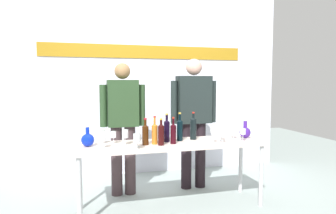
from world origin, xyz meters
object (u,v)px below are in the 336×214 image
(wine_glass_left_2, at_px, (137,138))
(wine_glass_left_3, at_px, (138,137))
(wine_bottle_0, at_px, (167,130))
(wine_bottle_6, at_px, (180,129))
(wine_glass_left_4, at_px, (113,135))
(wine_bottle_1, at_px, (193,128))
(wine_glass_right_5, at_px, (234,130))
(display_table, at_px, (172,148))
(decanter_blue_left, at_px, (88,140))
(wine_glass_right_4, at_px, (243,132))
(wine_glass_left_1, at_px, (103,137))
(wine_glass_right_3, at_px, (213,130))
(wine_bottle_2, at_px, (161,134))
(wine_bottle_5, at_px, (173,133))
(wine_glass_right_0, at_px, (222,133))
(decanter_blue_right, at_px, (245,132))
(wine_glass_left_0, at_px, (102,134))
(presenter_left, at_px, (123,121))
(wine_glass_right_2, at_px, (214,134))
(presenter_right, at_px, (194,114))
(wine_bottle_3, at_px, (145,134))
(wine_glass_right_1, at_px, (222,131))
(wine_glass_left_5, at_px, (125,134))
(wine_bottle_4, at_px, (155,133))

(wine_glass_left_2, distance_m, wine_glass_left_3, 0.10)
(wine_bottle_0, bearing_deg, wine_glass_left_3, -153.43)
(wine_bottle_6, distance_m, wine_glass_left_4, 0.76)
(wine_bottle_1, relative_size, wine_glass_right_5, 2.32)
(wine_bottle_1, distance_m, wine_glass_right_5, 0.49)
(display_table, relative_size, wine_glass_left_4, 15.39)
(decanter_blue_left, height_order, wine_glass_right_4, decanter_blue_left)
(wine_glass_left_4, bearing_deg, wine_glass_left_3, -46.27)
(wine_glass_left_1, height_order, wine_glass_right_3, wine_glass_right_3)
(decanter_blue_left, xyz_separation_m, wine_bottle_2, (0.77, -0.15, 0.05))
(decanter_blue_left, height_order, wine_bottle_2, wine_bottle_2)
(wine_glass_left_3, distance_m, wine_glass_right_5, 1.20)
(wine_bottle_5, relative_size, wine_glass_right_0, 2.07)
(decanter_blue_right, xyz_separation_m, wine_glass_left_0, (-1.70, 0.11, 0.03))
(decanter_blue_left, distance_m, wine_bottle_6, 1.04)
(presenter_left, height_order, wine_glass_left_2, presenter_left)
(wine_glass_right_2, bearing_deg, wine_glass_right_0, -26.26)
(presenter_right, relative_size, wine_glass_right_5, 12.31)
(wine_bottle_2, xyz_separation_m, wine_glass_right_0, (0.69, -0.05, -0.02))
(wine_glass_right_5, bearing_deg, presenter_right, 120.05)
(wine_bottle_3, bearing_deg, wine_bottle_2, -22.14)
(wine_glass_right_5, bearing_deg, decanter_blue_left, 179.81)
(wine_bottle_3, height_order, wine_glass_right_5, wine_bottle_3)
(wine_glass_right_1, bearing_deg, wine_glass_left_3, -175.60)
(wine_glass_left_1, bearing_deg, wine_glass_left_5, 24.15)
(wine_glass_right_3, bearing_deg, wine_bottle_6, -176.73)
(presenter_left, bearing_deg, wine_glass_right_2, -36.52)
(wine_bottle_0, bearing_deg, presenter_right, 45.14)
(decanter_blue_left, distance_m, wine_glass_right_3, 1.46)
(display_table, height_order, wine_glass_right_3, wine_glass_right_3)
(wine_glass_left_3, bearing_deg, wine_glass_right_5, 7.64)
(wine_bottle_5, bearing_deg, wine_glass_left_5, 170.64)
(wine_glass_left_1, height_order, wine_glass_right_4, wine_glass_left_1)
(wine_glass_right_0, bearing_deg, wine_glass_left_4, 166.90)
(wine_glass_right_3, relative_size, wine_glass_right_5, 1.12)
(wine_glass_right_0, bearing_deg, presenter_left, 144.22)
(wine_bottle_0, distance_m, wine_glass_left_2, 0.49)
(wine_bottle_1, bearing_deg, wine_bottle_2, -153.87)
(wine_glass_right_0, relative_size, wine_glass_right_1, 0.92)
(wine_glass_left_5, bearing_deg, wine_glass_right_5, 0.54)
(wine_glass_left_3, bearing_deg, wine_bottle_2, 4.55)
(display_table, relative_size, wine_bottle_1, 6.51)
(decanter_blue_left, height_order, wine_glass_right_2, decanter_blue_left)
(presenter_left, relative_size, wine_glass_right_1, 10.71)
(display_table, bearing_deg, wine_glass_right_0, -16.77)
(wine_bottle_5, relative_size, wine_glass_left_4, 2.14)
(presenter_right, distance_m, wine_bottle_4, 0.92)
(wine_glass_left_2, relative_size, wine_glass_right_0, 1.11)
(wine_glass_left_5, distance_m, wine_glass_right_4, 1.34)
(wine_glass_right_0, height_order, wine_glass_right_2, wine_glass_right_0)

